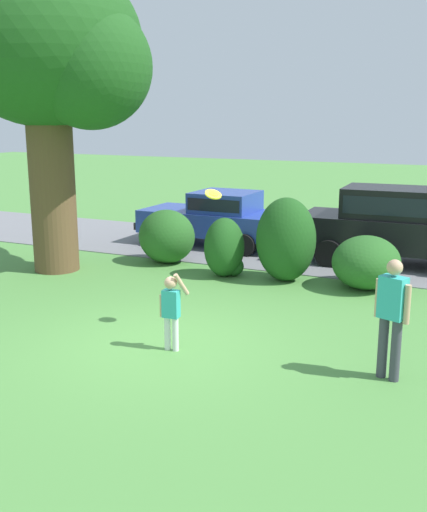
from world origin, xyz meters
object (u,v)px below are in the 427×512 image
at_px(child_thrower, 171,307).
at_px(oak_tree_large, 54,57).
at_px(adult_onlooker, 392,313).
at_px(parked_suv, 394,222).
at_px(frisbee, 213,194).
at_px(parked_sedan, 218,216).

bearing_deg(child_thrower, oak_tree_large, 144.10).
bearing_deg(oak_tree_large, adult_onlooker, -21.31).
xyz_separation_m(oak_tree_large, parked_suv, (7.13, 3.85, -3.86)).
bearing_deg(frisbee, parked_sedan, 113.73).
distance_m(oak_tree_large, adult_onlooker, 9.63).
distance_m(frisbee, adult_onlooker, 3.46).
distance_m(oak_tree_large, parked_sedan, 6.18).
height_order(oak_tree_large, child_thrower, oak_tree_large).
xyz_separation_m(parked_sedan, child_thrower, (2.63, -7.58, -0.13)).
xyz_separation_m(child_thrower, adult_onlooker, (3.30, 0.34, 0.27)).
relative_size(parked_sedan, child_thrower, 3.44).
relative_size(child_thrower, adult_onlooker, 0.74).
xyz_separation_m(parked_sedan, parked_suv, (4.88, -0.20, 0.23)).
xyz_separation_m(oak_tree_large, frisbee, (5.11, -2.45, -2.56)).
relative_size(child_thrower, frisbee, 4.37).
xyz_separation_m(parked_suv, frisbee, (-2.02, -6.30, 1.30)).
relative_size(parked_suv, frisbee, 16.15).
bearing_deg(adult_onlooker, parked_suv, 98.49).
distance_m(parked_sedan, adult_onlooker, 9.36).
distance_m(child_thrower, adult_onlooker, 3.33).
relative_size(oak_tree_large, frisbee, 24.16).
distance_m(parked_sedan, child_thrower, 8.02).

